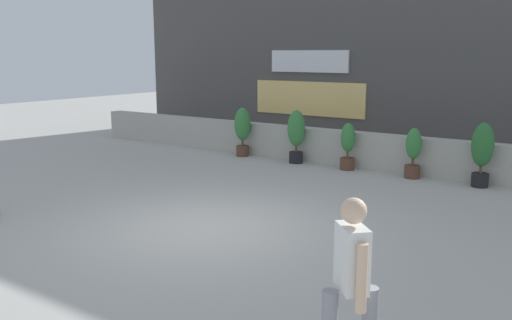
# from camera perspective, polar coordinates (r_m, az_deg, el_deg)

# --- Properties ---
(ground_plane) EXTENTS (48.00, 48.00, 0.00)m
(ground_plane) POSITION_cam_1_polar(r_m,az_deg,el_deg) (9.26, -5.31, -6.95)
(ground_plane) COLOR #B2AFA8
(planter_wall) EXTENTS (18.00, 0.40, 0.90)m
(planter_wall) POSITION_cam_1_polar(r_m,az_deg,el_deg) (14.15, 10.40, 1.10)
(planter_wall) COLOR #B2ADA3
(planter_wall) RESTS_ON ground
(building_backdrop) EXTENTS (20.00, 2.08, 6.50)m
(building_backdrop) POSITION_cam_1_polar(r_m,az_deg,el_deg) (17.68, 16.17, 11.92)
(building_backdrop) COLOR #4C4947
(building_backdrop) RESTS_ON ground
(potted_plant_0) EXTENTS (0.45, 0.45, 1.37)m
(potted_plant_0) POSITION_cam_1_polar(r_m,az_deg,el_deg) (15.33, -1.42, 3.28)
(potted_plant_0) COLOR brown
(potted_plant_0) RESTS_ON ground
(potted_plant_1) EXTENTS (0.46, 0.46, 1.40)m
(potted_plant_1) POSITION_cam_1_polar(r_m,az_deg,el_deg) (14.38, 4.22, 2.82)
(potted_plant_1) COLOR black
(potted_plant_1) RESTS_ON ground
(potted_plant_2) EXTENTS (0.36, 0.36, 1.17)m
(potted_plant_2) POSITION_cam_1_polar(r_m,az_deg,el_deg) (13.73, 9.54, 1.51)
(potted_plant_2) COLOR brown
(potted_plant_2) RESTS_ON ground
(potted_plant_3) EXTENTS (0.36, 0.36, 1.17)m
(potted_plant_3) POSITION_cam_1_polar(r_m,az_deg,el_deg) (13.13, 16.07, 0.79)
(potted_plant_3) COLOR brown
(potted_plant_3) RESTS_ON ground
(potted_plant_4) EXTENTS (0.47, 0.47, 1.41)m
(potted_plant_4) POSITION_cam_1_polar(r_m,az_deg,el_deg) (12.72, 22.52, 0.94)
(potted_plant_4) COLOR black
(potted_plant_4) RESTS_ON ground
(skater_far_right) EXTENTS (0.71, 0.70, 1.70)m
(skater_far_right) POSITION_cam_1_polar(r_m,az_deg,el_deg) (4.80, 9.88, -12.64)
(skater_far_right) COLOR #266699
(skater_far_right) RESTS_ON ground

